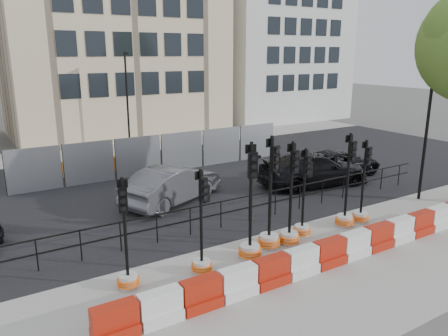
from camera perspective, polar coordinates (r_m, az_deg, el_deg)
ground at (r=15.17m, az=5.91°, el=-8.38°), size 120.00×120.00×0.00m
sidewalk_near at (r=13.16m, az=14.07°, el=-12.53°), size 40.00×6.00×0.02m
road at (r=20.80m, az=-5.91°, el=-1.85°), size 40.00×14.00×0.03m
sidewalk_far at (r=28.94m, az=-13.77°, el=2.55°), size 40.00×4.00×0.02m
building_cream at (r=34.76m, az=-14.73°, el=19.41°), size 15.00×10.06×18.00m
building_white at (r=41.79m, az=6.37°, el=17.57°), size 12.00×9.06×16.00m
kerb_railing at (r=15.82m, az=3.32°, el=-4.66°), size 18.00×0.04×1.00m
heras_fencing at (r=22.84m, az=-10.05°, el=1.33°), size 14.33×1.72×2.00m
lamp_post_far at (r=27.64m, az=-12.51°, el=8.82°), size 0.12×0.56×6.00m
lamp_post_near at (r=19.40m, az=25.09°, el=5.33°), size 0.12×0.56×6.00m
barrier_row at (r=13.13m, az=13.54°, el=-10.84°), size 13.60×0.50×0.80m
traffic_signal_a at (r=11.83m, az=-12.52°, el=-12.39°), size 0.59×0.59×3.01m
traffic_signal_b at (r=12.26m, az=-2.88°, el=-10.51°), size 0.59×0.59×3.01m
traffic_signal_c at (r=13.05m, az=3.45°, el=-8.81°), size 0.70×0.70×3.56m
traffic_signal_d at (r=13.74m, az=6.03°, el=-7.06°), size 0.71×0.71×3.59m
traffic_signal_e at (r=14.12m, az=8.60°, el=-7.24°), size 0.66×0.66×3.37m
traffic_signal_f at (r=14.82m, az=10.29°, el=-6.14°), size 0.59×0.59×3.02m
traffic_signal_g at (r=15.94m, az=15.60°, el=-5.04°), size 0.66×0.66×3.36m
traffic_signal_h at (r=16.50m, az=17.52°, el=-4.73°), size 0.60×0.60×3.05m
car_b at (r=17.89m, az=-6.77°, el=-2.16°), size 5.04×5.82×1.53m
car_c at (r=20.44m, az=11.61°, el=-0.21°), size 3.97×5.99×1.52m
car_d at (r=22.47m, az=14.62°, el=0.67°), size 2.46×4.78×1.29m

